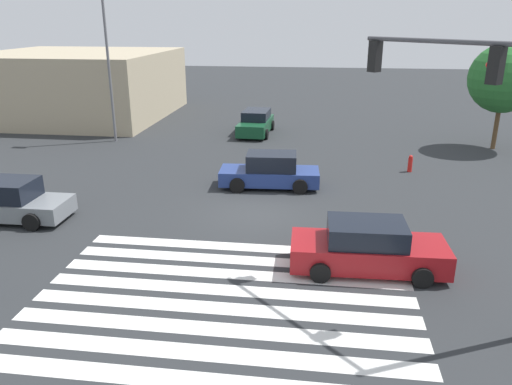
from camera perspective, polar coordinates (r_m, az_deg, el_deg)
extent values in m
plane|color=#2B2D30|center=(19.96, 0.00, -2.26)|extent=(122.55, 122.55, 0.00)
cube|color=silver|center=(11.51, -6.91, -20.59)|extent=(10.54, 0.60, 0.01)
cube|color=silver|center=(12.23, -5.78, -17.78)|extent=(10.54, 0.60, 0.01)
cube|color=silver|center=(12.97, -4.80, -15.29)|extent=(10.54, 0.60, 0.01)
cube|color=silver|center=(13.75, -3.95, -13.06)|extent=(10.54, 0.60, 0.01)
cube|color=silver|center=(14.54, -3.21, -11.08)|extent=(10.54, 0.60, 0.01)
cube|color=silver|center=(15.35, -2.55, -9.30)|extent=(10.54, 0.60, 0.01)
cube|color=silver|center=(16.18, -1.96, -7.70)|extent=(10.54, 0.60, 0.01)
cube|color=silver|center=(17.02, -1.44, -6.25)|extent=(10.54, 0.60, 0.01)
cylinder|color=#47474C|center=(13.24, 21.88, 15.69)|extent=(3.85, 3.85, 0.12)
cube|color=black|center=(12.75, 25.75, 12.95)|extent=(0.40, 0.40, 0.84)
sphere|color=red|center=(12.82, 25.11, 13.06)|extent=(0.16, 0.16, 0.16)
cube|color=black|center=(14.66, 13.45, 14.90)|extent=(0.40, 0.40, 0.84)
sphere|color=gold|center=(14.76, 12.95, 14.96)|extent=(0.16, 0.16, 0.16)
cube|color=navy|center=(22.76, 1.54, 1.87)|extent=(4.57, 1.93, 0.65)
cube|color=black|center=(22.55, 1.79, 3.57)|extent=(2.31, 1.63, 0.76)
cylinder|color=black|center=(22.11, -2.17, 0.84)|extent=(0.68, 0.26, 0.67)
cylinder|color=black|center=(23.73, -1.72, 2.15)|extent=(0.68, 0.26, 0.67)
cylinder|color=black|center=(21.99, 5.05, 0.67)|extent=(0.68, 0.26, 0.67)
cylinder|color=black|center=(23.61, 5.00, 2.00)|extent=(0.68, 0.26, 0.67)
cube|color=#144728|center=(33.41, -0.05, 7.65)|extent=(1.98, 4.63, 0.75)
cube|color=black|center=(33.60, 0.04, 8.90)|extent=(1.72, 2.52, 0.60)
cylinder|color=black|center=(31.95, 1.17, 6.68)|extent=(0.24, 0.66, 0.65)
cylinder|color=black|center=(32.27, -2.12, 6.80)|extent=(0.24, 0.66, 0.65)
cylinder|color=black|center=(34.69, 1.87, 7.69)|extent=(0.24, 0.66, 0.65)
cylinder|color=black|center=(34.98, -1.17, 7.80)|extent=(0.24, 0.66, 0.65)
cube|color=gray|center=(21.35, -26.35, -1.46)|extent=(4.60, 1.85, 0.65)
cube|color=black|center=(21.28, -27.21, 0.34)|extent=(2.63, 1.66, 0.74)
cylinder|color=black|center=(21.42, -21.78, -1.23)|extent=(0.66, 0.22, 0.66)
cylinder|color=black|center=(19.93, -24.26, -3.09)|extent=(0.66, 0.22, 0.66)
cube|color=maroon|center=(15.75, 12.67, -6.78)|extent=(4.75, 1.97, 0.76)
cube|color=black|center=(15.44, 12.53, -4.45)|extent=(2.38, 1.71, 0.64)
cylinder|color=black|center=(16.92, 17.20, -6.20)|extent=(0.62, 0.24, 0.62)
cylinder|color=black|center=(15.29, 18.48, -9.21)|extent=(0.62, 0.24, 0.62)
cylinder|color=black|center=(16.58, 7.23, -5.98)|extent=(0.62, 0.24, 0.62)
cylinder|color=black|center=(14.90, 7.36, -9.07)|extent=(0.62, 0.24, 0.62)
cube|color=tan|center=(41.88, -19.64, 11.57)|extent=(13.45, 13.45, 4.88)
cylinder|color=slate|center=(32.03, -16.47, 13.58)|extent=(0.16, 0.16, 9.07)
cylinder|color=brown|center=(32.59, 25.72, 6.62)|extent=(0.26, 0.26, 2.44)
sphere|color=#286B2D|center=(32.17, 26.48, 11.60)|extent=(3.89, 3.89, 3.89)
cylinder|color=red|center=(26.26, 17.19, 3.03)|extent=(0.22, 0.22, 0.70)
sphere|color=red|center=(26.15, 17.28, 3.89)|extent=(0.20, 0.20, 0.20)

